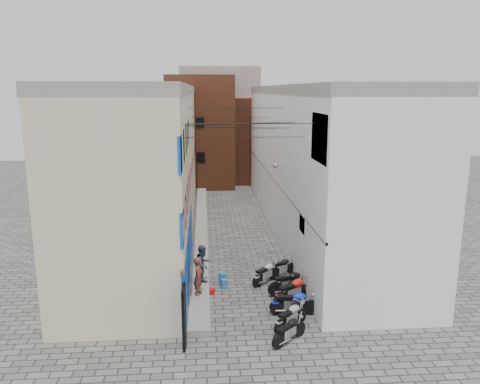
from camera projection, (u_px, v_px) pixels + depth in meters
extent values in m
plane|color=#504D4B|center=(255.00, 335.00, 17.03)|extent=(90.00, 90.00, 0.00)
cube|color=gray|center=(200.00, 229.00, 29.51)|extent=(0.90, 26.00, 0.25)
cube|color=beige|center=(150.00, 165.00, 28.40)|extent=(5.00, 26.00, 8.50)
cube|color=#BF6B74|center=(191.00, 169.00, 28.64)|extent=(0.10, 26.00, 0.80)
cube|color=#0C48BE|center=(188.00, 256.00, 21.33)|extent=(0.12, 10.20, 2.40)
cube|color=#0C48BE|center=(186.00, 170.00, 20.47)|extent=(0.10, 10.20, 4.00)
cube|color=gray|center=(147.00, 90.00, 27.44)|extent=(5.10, 26.00, 0.50)
cube|color=black|center=(184.00, 315.00, 16.21)|extent=(0.10, 1.20, 2.20)
cube|color=white|center=(312.00, 163.00, 29.16)|extent=(5.00, 26.00, 8.50)
cube|color=#0C48BE|center=(320.00, 138.00, 17.18)|extent=(0.10, 2.40, 1.80)
cube|color=white|center=(303.00, 224.00, 20.48)|extent=(0.08, 1.00, 0.70)
cylinder|color=#B2B2B7|center=(283.00, 164.00, 22.90)|extent=(0.80, 0.06, 0.06)
sphere|color=#B2B2B7|center=(275.00, 166.00, 22.89)|extent=(0.28, 0.28, 0.28)
cube|color=gray|center=(315.00, 90.00, 28.20)|extent=(5.10, 26.00, 0.50)
cube|color=gray|center=(273.00, 177.00, 29.15)|extent=(0.10, 26.00, 0.12)
cube|color=brown|center=(201.00, 131.00, 43.07)|extent=(6.00, 6.00, 10.00)
cube|color=brown|center=(252.00, 139.00, 45.62)|extent=(5.00, 6.00, 8.00)
cube|color=gray|center=(220.00, 121.00, 48.96)|extent=(8.00, 5.00, 11.00)
cube|color=black|center=(224.00, 177.00, 41.31)|extent=(2.00, 0.30, 2.40)
cylinder|color=black|center=(250.00, 124.00, 17.37)|extent=(5.20, 0.02, 0.02)
cylinder|color=black|center=(245.00, 137.00, 19.47)|extent=(5.20, 0.02, 0.02)
cylinder|color=black|center=(241.00, 123.00, 21.82)|extent=(5.20, 0.02, 0.02)
cylinder|color=black|center=(237.00, 108.00, 24.12)|extent=(5.20, 0.02, 0.02)
cylinder|color=black|center=(233.00, 129.00, 27.32)|extent=(5.20, 0.02, 0.02)
cylinder|color=black|center=(230.00, 117.00, 30.14)|extent=(5.20, 0.02, 0.02)
cylinder|color=black|center=(243.00, 124.00, 20.34)|extent=(5.65, 2.07, 0.02)
cylinder|color=black|center=(238.00, 127.00, 23.34)|extent=(5.80, 1.58, 0.02)
imported|color=brown|center=(198.00, 276.00, 19.66)|extent=(0.49, 0.66, 1.64)
imported|color=#384054|center=(203.00, 264.00, 20.77)|extent=(1.07, 1.10, 1.79)
cylinder|color=#236DB3|center=(224.00, 284.00, 20.96)|extent=(0.34, 0.34, 0.44)
cylinder|color=#246CB8|center=(222.00, 279.00, 21.36)|extent=(0.37, 0.37, 0.56)
cube|color=red|center=(210.00, 291.00, 20.47)|extent=(0.42, 0.36, 0.23)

